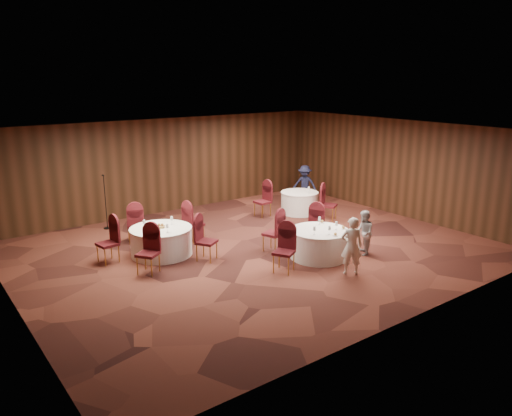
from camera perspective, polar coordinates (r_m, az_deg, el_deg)
ground at (r=13.63m, az=-0.18°, el=-4.78°), size 12.00×12.00×0.00m
room_shell at (r=13.09m, az=-0.18°, el=3.34°), size 12.00×12.00×12.00m
table_main at (r=13.07m, az=7.21°, el=-4.04°), size 1.53×1.53×0.74m
table_left at (r=13.38m, az=-10.76°, el=-3.73°), size 1.62×1.62×0.74m
table_right at (r=17.14m, az=4.98°, el=0.65°), size 1.28×1.28×0.74m
chairs_main at (r=13.19m, az=4.21°, el=-3.20°), size 2.91×1.97×1.00m
chairs_left at (r=13.33m, az=-11.05°, el=-3.24°), size 3.19×3.10×1.00m
chairs_right at (r=16.50m, az=4.51°, el=0.54°), size 2.10×2.28×1.00m
tabletop_main at (r=12.97m, az=8.35°, el=-2.08°), size 1.06×1.16×0.22m
tabletop_left at (r=13.24m, az=-10.83°, el=-1.91°), size 0.80×0.77×0.22m
tabletop_right at (r=16.91m, az=6.07°, el=2.25°), size 0.08×0.08×0.22m
mic_stand at (r=16.00m, az=-16.73°, el=-0.53°), size 0.24×0.24×1.69m
woman_a at (r=12.01m, az=10.87°, el=-4.27°), size 0.61×0.57×1.41m
woman_b at (r=13.39m, az=12.21°, el=-2.79°), size 0.71×0.74×1.19m
man_c at (r=18.45m, az=5.58°, el=2.72°), size 0.93×1.04×1.40m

